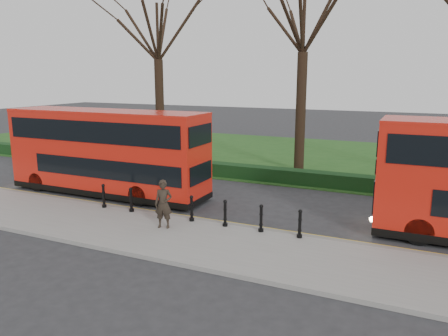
% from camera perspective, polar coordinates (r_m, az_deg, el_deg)
% --- Properties ---
extents(ground, '(120.00, 120.00, 0.00)m').
position_cam_1_polar(ground, '(19.08, -4.15, -5.83)').
color(ground, '#28282B').
rests_on(ground, ground).
extents(pavement, '(60.00, 4.00, 0.15)m').
position_cam_1_polar(pavement, '(16.64, -9.17, -8.41)').
color(pavement, gray).
rests_on(pavement, ground).
extents(kerb, '(60.00, 0.25, 0.16)m').
position_cam_1_polar(kerb, '(18.23, -5.67, -6.47)').
color(kerb, slate).
rests_on(kerb, ground).
extents(grass_verge, '(60.00, 18.00, 0.06)m').
position_cam_1_polar(grass_verge, '(32.64, 8.61, 1.63)').
color(grass_verge, '#1E4B19').
rests_on(grass_verge, ground).
extents(hedge, '(60.00, 0.90, 0.80)m').
position_cam_1_polar(hedge, '(24.94, 3.37, -0.60)').
color(hedge, black).
rests_on(hedge, ground).
extents(yellow_line_outer, '(60.00, 0.10, 0.01)m').
position_cam_1_polar(yellow_line_outer, '(18.50, -5.19, -6.41)').
color(yellow_line_outer, yellow).
rests_on(yellow_line_outer, ground).
extents(yellow_line_inner, '(60.00, 0.10, 0.01)m').
position_cam_1_polar(yellow_line_inner, '(18.67, -4.89, -6.24)').
color(yellow_line_inner, yellow).
rests_on(yellow_line_inner, ground).
extents(tree_left, '(8.02, 8.02, 12.53)m').
position_cam_1_polar(tree_left, '(31.04, -8.71, 17.95)').
color(tree_left, black).
rests_on(tree_left, ground).
extents(tree_mid, '(8.35, 8.35, 13.04)m').
position_cam_1_polar(tree_mid, '(27.02, 10.45, 19.60)').
color(tree_mid, black).
rests_on(tree_mid, ground).
extents(bollard_row, '(8.92, 0.15, 1.00)m').
position_cam_1_polar(bollard_row, '(17.43, -4.25, -5.34)').
color(bollard_row, black).
rests_on(bollard_row, pavement).
extents(bus_lead, '(10.50, 2.41, 4.17)m').
position_cam_1_polar(bus_lead, '(22.27, -15.12, 1.94)').
color(bus_lead, red).
rests_on(bus_lead, ground).
extents(pedestrian, '(0.77, 0.62, 1.85)m').
position_cam_1_polar(pedestrian, '(16.68, -7.91, -4.69)').
color(pedestrian, '#2B231B').
rests_on(pedestrian, pavement).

